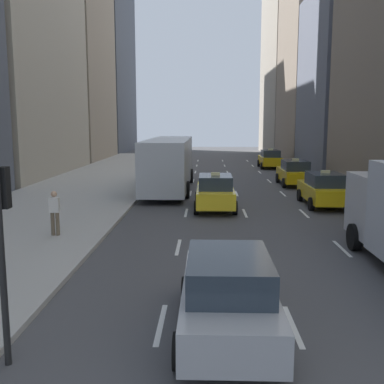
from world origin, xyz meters
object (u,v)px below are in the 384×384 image
(taxi_second, at_px, (324,189))
(taxi_fourth, at_px, (294,173))
(taxi_lead, at_px, (270,159))
(traffic_light_pole, at_px, (2,231))
(sedan_black_near, at_px, (228,293))
(pedestrian_far_walking, at_px, (55,211))
(city_bus, at_px, (169,162))
(taxi_third, at_px, (215,192))

(taxi_second, xyz_separation_m, taxi_fourth, (0.00, 7.74, 0.00))
(taxi_second, bearing_deg, taxi_fourth, 90.00)
(taxi_lead, bearing_deg, taxi_fourth, -90.00)
(taxi_lead, height_order, taxi_fourth, same)
(taxi_second, relative_size, traffic_light_pole, 1.22)
(taxi_second, bearing_deg, sedan_black_near, -111.21)
(taxi_fourth, bearing_deg, traffic_light_pole, -112.23)
(taxi_lead, distance_m, taxi_fourth, 11.95)
(pedestrian_far_walking, bearing_deg, traffic_light_pole, -76.55)
(taxi_second, xyz_separation_m, traffic_light_pole, (-9.55, -15.63, 1.53))
(taxi_lead, xyz_separation_m, taxi_fourth, (0.00, -11.95, 0.00))
(taxi_second, distance_m, pedestrian_far_walking, 13.59)
(traffic_light_pole, bearing_deg, taxi_lead, 74.87)
(taxi_second, distance_m, sedan_black_near, 15.48)
(city_bus, distance_m, pedestrian_far_walking, 12.86)
(sedan_black_near, bearing_deg, traffic_light_pole, -163.16)
(taxi_lead, bearing_deg, pedestrian_far_walking, -113.41)
(taxi_third, relative_size, traffic_light_pole, 1.22)
(taxi_fourth, relative_size, pedestrian_far_walking, 2.67)
(sedan_black_near, bearing_deg, taxi_lead, 80.68)
(taxi_fourth, xyz_separation_m, sedan_black_near, (-5.60, -22.17, -0.01))
(taxi_lead, xyz_separation_m, taxi_third, (-5.60, -20.82, 0.00))
(sedan_black_near, bearing_deg, pedestrian_far_walking, 129.20)
(sedan_black_near, distance_m, traffic_light_pole, 4.40)
(sedan_black_near, height_order, traffic_light_pole, traffic_light_pole)
(city_bus, height_order, pedestrian_far_walking, city_bus)
(taxi_lead, bearing_deg, taxi_second, -90.00)
(taxi_third, distance_m, pedestrian_far_walking, 8.45)
(taxi_third, distance_m, taxi_fourth, 10.49)
(sedan_black_near, bearing_deg, taxi_third, 90.00)
(taxi_second, relative_size, city_bus, 0.38)
(taxi_lead, distance_m, pedestrian_far_walking, 29.18)
(pedestrian_far_walking, bearing_deg, taxi_fourth, 51.98)
(taxi_fourth, xyz_separation_m, pedestrian_far_walking, (-11.59, -14.83, 0.19))
(taxi_lead, relative_size, city_bus, 0.38)
(taxi_second, relative_size, taxi_fourth, 1.00)
(taxi_fourth, height_order, city_bus, city_bus)
(taxi_third, bearing_deg, traffic_light_pole, -105.24)
(taxi_third, relative_size, taxi_fourth, 1.00)
(taxi_second, relative_size, sedan_black_near, 0.96)
(taxi_third, xyz_separation_m, traffic_light_pole, (-3.95, -14.50, 1.53))
(taxi_second, height_order, pedestrian_far_walking, taxi_second)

